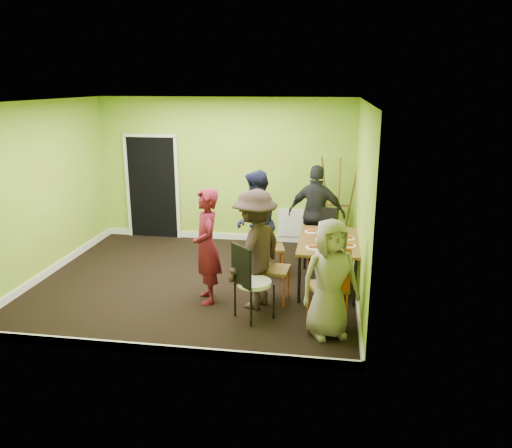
{
  "coord_description": "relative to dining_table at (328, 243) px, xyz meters",
  "views": [
    {
      "loc": [
        2.06,
        -7.2,
        3.06
      ],
      "look_at": [
        0.95,
        0.0,
        0.99
      ],
      "focal_mm": 35.0,
      "sensor_mm": 36.0,
      "label": 1
    }
  ],
  "objects": [
    {
      "name": "ground",
      "position": [
        -2.05,
        -0.12,
        -0.7
      ],
      "size": [
        5.0,
        5.0,
        0.0
      ],
      "primitive_type": "plane",
      "color": "black",
      "rests_on": "ground"
    },
    {
      "name": "room_walls",
      "position": [
        -2.07,
        -0.07,
        0.29
      ],
      "size": [
        5.04,
        4.54,
        2.82
      ],
      "color": "#8DAD2C",
      "rests_on": "ground"
    },
    {
      "name": "dining_table",
      "position": [
        0.0,
        0.0,
        0.0
      ],
      "size": [
        0.9,
        1.5,
        0.75
      ],
      "color": "black",
      "rests_on": "ground"
    },
    {
      "name": "chair_left_far",
      "position": [
        -1.01,
        0.31,
        -0.13
      ],
      "size": [
        0.49,
        0.49,
        1.0
      ],
      "rotation": [
        0.0,
        0.0,
        -1.37
      ],
      "color": "#D34B13",
      "rests_on": "ground"
    },
    {
      "name": "chair_left_near",
      "position": [
        -0.85,
        -0.67,
        -0.11
      ],
      "size": [
        0.47,
        0.47,
        1.04
      ],
      "rotation": [
        0.0,
        0.0,
        -1.66
      ],
      "color": "#D34B13",
      "rests_on": "ground"
    },
    {
      "name": "chair_back_end",
      "position": [
        -0.08,
        0.97,
        0.02
      ],
      "size": [
        0.51,
        0.57,
        1.01
      ],
      "rotation": [
        0.0,
        0.0,
        2.89
      ],
      "color": "#D34B13",
      "rests_on": "ground"
    },
    {
      "name": "chair_front_end",
      "position": [
        0.04,
        -1.34,
        -0.08
      ],
      "size": [
        0.58,
        0.58,
        1.09
      ],
      "rotation": [
        0.0,
        0.0,
        0.35
      ],
      "color": "#D34B13",
      "rests_on": "ground"
    },
    {
      "name": "chair_bentwood",
      "position": [
        -1.0,
        -1.3,
        -0.11
      ],
      "size": [
        0.58,
        0.58,
        1.06
      ],
      "rotation": [
        0.0,
        0.0,
        -0.79
      ],
      "color": "black",
      "rests_on": "ground"
    },
    {
      "name": "easel",
      "position": [
        0.15,
        1.91,
        0.18
      ],
      "size": [
        0.71,
        0.67,
        1.77
      ],
      "color": "brown",
      "rests_on": "ground"
    },
    {
      "name": "plate_near_left",
      "position": [
        -0.27,
        0.38,
        0.06
      ],
      "size": [
        0.22,
        0.22,
        0.01
      ],
      "primitive_type": "cylinder",
      "color": "white",
      "rests_on": "dining_table"
    },
    {
      "name": "plate_near_right",
      "position": [
        -0.21,
        -0.43,
        0.06
      ],
      "size": [
        0.23,
        0.23,
        0.01
      ],
      "primitive_type": "cylinder",
      "color": "white",
      "rests_on": "dining_table"
    },
    {
      "name": "plate_far_back",
      "position": [
        0.05,
        0.52,
        0.06
      ],
      "size": [
        0.26,
        0.26,
        0.01
      ],
      "primitive_type": "cylinder",
      "color": "white",
      "rests_on": "dining_table"
    },
    {
      "name": "plate_far_front",
      "position": [
        -0.07,
        -0.57,
        0.06
      ],
      "size": [
        0.22,
        0.22,
        0.01
      ],
      "primitive_type": "cylinder",
      "color": "white",
      "rests_on": "dining_table"
    },
    {
      "name": "plate_wall_back",
      "position": [
        0.29,
        0.1,
        0.06
      ],
      "size": [
        0.23,
        0.23,
        0.01
      ],
      "primitive_type": "cylinder",
      "color": "white",
      "rests_on": "dining_table"
    },
    {
      "name": "plate_wall_front",
      "position": [
        0.29,
        -0.26,
        0.06
      ],
      "size": [
        0.23,
        0.23,
        0.01
      ],
      "primitive_type": "cylinder",
      "color": "white",
      "rests_on": "dining_table"
    },
    {
      "name": "thermos",
      "position": [
        -0.09,
        0.01,
        0.16
      ],
      "size": [
        0.07,
        0.07,
        0.21
      ],
      "primitive_type": "cylinder",
      "color": "white",
      "rests_on": "dining_table"
    },
    {
      "name": "blue_bottle",
      "position": [
        0.16,
        -0.29,
        0.15
      ],
      "size": [
        0.07,
        0.07,
        0.2
      ],
      "primitive_type": "cylinder",
      "color": "blue",
      "rests_on": "dining_table"
    },
    {
      "name": "orange_bottle",
      "position": [
        -0.07,
        0.15,
        0.09
      ],
      "size": [
        0.04,
        0.04,
        0.07
      ],
      "primitive_type": "cylinder",
      "color": "#D34B13",
      "rests_on": "dining_table"
    },
    {
      "name": "glass_mid",
      "position": [
        -0.08,
        0.28,
        0.1
      ],
      "size": [
        0.06,
        0.06,
        0.09
      ],
      "primitive_type": "cylinder",
      "color": "black",
      "rests_on": "dining_table"
    },
    {
      "name": "glass_back",
      "position": [
        0.14,
        0.42,
        0.1
      ],
      "size": [
        0.07,
        0.07,
        0.1
      ],
      "primitive_type": "cylinder",
      "color": "black",
      "rests_on": "dining_table"
    },
    {
      "name": "glass_front",
      "position": [
        0.12,
        -0.51,
        0.1
      ],
      "size": [
        0.06,
        0.06,
        0.09
      ],
      "primitive_type": "cylinder",
      "color": "black",
      "rests_on": "dining_table"
    },
    {
      "name": "cup_a",
      "position": [
        -0.12,
        -0.23,
        0.1
      ],
      "size": [
        0.12,
        0.12,
        0.1
      ],
      "primitive_type": "imported",
      "color": "white",
      "rests_on": "dining_table"
    },
    {
      "name": "cup_b",
      "position": [
        0.22,
        0.06,
        0.1
      ],
      "size": [
        0.09,
        0.09,
        0.08
      ],
      "primitive_type": "imported",
      "color": "white",
      "rests_on": "dining_table"
    },
    {
      "name": "person_standing",
      "position": [
        -1.7,
        -0.81,
        0.13
      ],
      "size": [
        0.59,
        0.71,
        1.66
      ],
      "primitive_type": "imported",
      "rotation": [
        0.0,
        0.0,
        -1.19
      ],
      "color": "maroon",
      "rests_on": "ground"
    },
    {
      "name": "person_left_far",
      "position": [
        -1.19,
        0.41,
        0.16
      ],
      "size": [
        0.7,
        0.87,
        1.71
      ],
      "primitive_type": "imported",
      "rotation": [
        0.0,
        0.0,
        -1.51
      ],
      "color": "#141634",
      "rests_on": "ground"
    },
    {
      "name": "person_left_near",
      "position": [
        -1.0,
        -0.88,
        0.14
      ],
      "size": [
        1.02,
        1.25,
        1.68
      ],
      "primitive_type": "imported",
      "rotation": [
        0.0,
        0.0,
        -2.0
      ],
      "color": "#2F201F",
      "rests_on": "ground"
    },
    {
      "name": "person_back_end",
      "position": [
        -0.23,
        1.12,
        0.16
      ],
      "size": [
        1.06,
        0.58,
        1.71
      ],
      "primitive_type": "imported",
      "rotation": [
        0.0,
        0.0,
        2.98
      ],
      "color": "black",
      "rests_on": "ground"
    },
    {
      "name": "person_front_end",
      "position": [
        0.04,
        -1.57,
        0.06
      ],
      "size": [
        0.86,
        0.73,
        1.51
      ],
      "primitive_type": "imported",
      "rotation": [
        0.0,
        0.0,
        0.4
      ],
      "color": "gray",
      "rests_on": "ground"
    }
  ]
}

